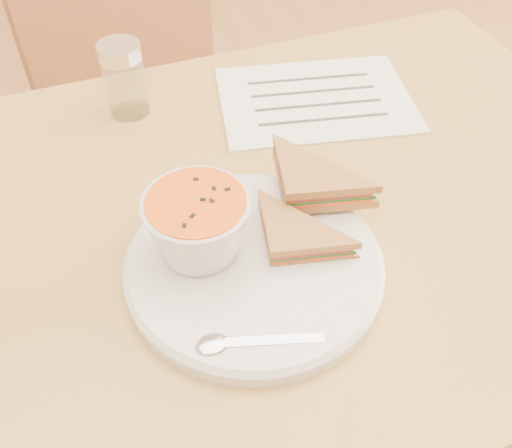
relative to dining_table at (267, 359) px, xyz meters
name	(u,v)px	position (x,y,z in m)	size (l,w,h in m)	color
floor	(265,448)	(0.00, 0.00, -0.38)	(5.00, 6.00, 0.01)	olive
dining_table	(267,359)	(0.00, 0.00, 0.00)	(1.00, 0.70, 0.75)	olive
chair_far	(180,123)	(0.01, 0.53, 0.12)	(0.44, 0.44, 1.00)	brown
plate	(254,266)	(-0.06, -0.09, 0.38)	(0.28, 0.28, 0.02)	silver
soup_bowl	(198,229)	(-0.11, -0.06, 0.43)	(0.11, 0.11, 0.08)	silver
sandwich_half_a	(270,262)	(-0.05, -0.11, 0.41)	(0.10, 0.10, 0.03)	#BD8242
sandwich_half_b	(286,205)	(-0.01, -0.05, 0.42)	(0.11, 0.11, 0.03)	#BD8242
spoon	(265,342)	(-0.09, -0.19, 0.40)	(0.17, 0.03, 0.01)	silver
paper_menu	(316,99)	(0.14, 0.18, 0.38)	(0.28, 0.20, 0.00)	silver
condiment_shaker	(125,79)	(-0.12, 0.24, 0.43)	(0.06, 0.06, 0.11)	silver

